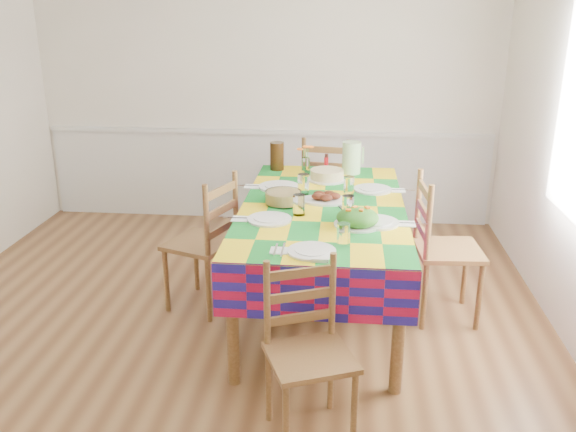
{
  "coord_description": "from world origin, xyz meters",
  "views": [
    {
      "loc": [
        0.78,
        -3.43,
        2.11
      ],
      "look_at": [
        0.42,
        0.32,
        0.79
      ],
      "focal_mm": 38.0,
      "sensor_mm": 36.0,
      "label": 1
    }
  ],
  "objects_px": {
    "dining_table": "(323,217)",
    "chair_left": "(206,244)",
    "meat_platter": "(325,198)",
    "tea_pitcher": "(277,156)",
    "chair_right": "(442,250)",
    "green_pitcher": "(352,158)",
    "chair_near": "(308,353)",
    "chair_far": "(328,192)"
  },
  "relations": [
    {
      "from": "dining_table",
      "to": "chair_left",
      "type": "relative_size",
      "value": 2.07
    },
    {
      "from": "meat_platter",
      "to": "tea_pitcher",
      "type": "distance_m",
      "value": 0.93
    },
    {
      "from": "meat_platter",
      "to": "chair_right",
      "type": "relative_size",
      "value": 0.33
    },
    {
      "from": "tea_pitcher",
      "to": "chair_left",
      "type": "bearing_deg",
      "value": -114.29
    },
    {
      "from": "tea_pitcher",
      "to": "chair_right",
      "type": "distance_m",
      "value": 1.59
    },
    {
      "from": "meat_platter",
      "to": "chair_right",
      "type": "distance_m",
      "value": 0.88
    },
    {
      "from": "green_pitcher",
      "to": "chair_right",
      "type": "bearing_deg",
      "value": -53.26
    },
    {
      "from": "dining_table",
      "to": "chair_right",
      "type": "xyz_separation_m",
      "value": [
        0.82,
        -0.0,
        -0.21
      ]
    },
    {
      "from": "chair_left",
      "to": "chair_right",
      "type": "xyz_separation_m",
      "value": [
        1.65,
        0.01,
        0.01
      ]
    },
    {
      "from": "dining_table",
      "to": "green_pitcher",
      "type": "relative_size",
      "value": 8.07
    },
    {
      "from": "green_pitcher",
      "to": "chair_left",
      "type": "height_order",
      "value": "green_pitcher"
    },
    {
      "from": "green_pitcher",
      "to": "meat_platter",
      "type": "bearing_deg",
      "value": -103.17
    },
    {
      "from": "chair_right",
      "to": "dining_table",
      "type": "bearing_deg",
      "value": 85.91
    },
    {
      "from": "meat_platter",
      "to": "chair_near",
      "type": "bearing_deg",
      "value": -91.2
    },
    {
      "from": "chair_far",
      "to": "chair_left",
      "type": "height_order",
      "value": "chair_far"
    },
    {
      "from": "chair_near",
      "to": "chair_left",
      "type": "xyz_separation_m",
      "value": [
        -0.81,
        1.29,
        0.04
      ]
    },
    {
      "from": "chair_near",
      "to": "chair_right",
      "type": "bearing_deg",
      "value": 35.34
    },
    {
      "from": "tea_pitcher",
      "to": "green_pitcher",
      "type": "bearing_deg",
      "value": -4.69
    },
    {
      "from": "chair_near",
      "to": "chair_left",
      "type": "bearing_deg",
      "value": 100.19
    },
    {
      "from": "tea_pitcher",
      "to": "chair_near",
      "type": "relative_size",
      "value": 0.25
    },
    {
      "from": "chair_right",
      "to": "green_pitcher",
      "type": "bearing_deg",
      "value": 32.87
    },
    {
      "from": "chair_far",
      "to": "chair_right",
      "type": "relative_size",
      "value": 0.99
    },
    {
      "from": "tea_pitcher",
      "to": "chair_left",
      "type": "relative_size",
      "value": 0.23
    },
    {
      "from": "chair_far",
      "to": "chair_left",
      "type": "distance_m",
      "value": 1.55
    },
    {
      "from": "tea_pitcher",
      "to": "dining_table",
      "type": "bearing_deg",
      "value": -64.93
    },
    {
      "from": "green_pitcher",
      "to": "chair_far",
      "type": "distance_m",
      "value": 0.66
    },
    {
      "from": "dining_table",
      "to": "chair_left",
      "type": "bearing_deg",
      "value": -178.88
    },
    {
      "from": "meat_platter",
      "to": "chair_near",
      "type": "height_order",
      "value": "chair_near"
    },
    {
      "from": "green_pitcher",
      "to": "chair_left",
      "type": "xyz_separation_m",
      "value": [
        -1.02,
        -0.86,
        -0.44
      ]
    },
    {
      "from": "tea_pitcher",
      "to": "chair_near",
      "type": "bearing_deg",
      "value": -79.66
    },
    {
      "from": "chair_far",
      "to": "tea_pitcher",
      "type": "bearing_deg",
      "value": 52.85
    },
    {
      "from": "tea_pitcher",
      "to": "chair_far",
      "type": "xyz_separation_m",
      "value": [
        0.41,
        0.41,
        -0.42
      ]
    },
    {
      "from": "tea_pitcher",
      "to": "chair_far",
      "type": "relative_size",
      "value": 0.23
    },
    {
      "from": "tea_pitcher",
      "to": "chair_left",
      "type": "height_order",
      "value": "tea_pitcher"
    },
    {
      "from": "meat_platter",
      "to": "chair_right",
      "type": "height_order",
      "value": "chair_right"
    },
    {
      "from": "tea_pitcher",
      "to": "chair_right",
      "type": "bearing_deg",
      "value": -35.82
    },
    {
      "from": "chair_near",
      "to": "chair_far",
      "type": "height_order",
      "value": "chair_far"
    },
    {
      "from": "dining_table",
      "to": "chair_near",
      "type": "distance_m",
      "value": 1.34
    },
    {
      "from": "tea_pitcher",
      "to": "chair_near",
      "type": "height_order",
      "value": "tea_pitcher"
    },
    {
      "from": "meat_platter",
      "to": "chair_far",
      "type": "height_order",
      "value": "chair_far"
    },
    {
      "from": "dining_table",
      "to": "meat_platter",
      "type": "height_order",
      "value": "meat_platter"
    },
    {
      "from": "dining_table",
      "to": "meat_platter",
      "type": "distance_m",
      "value": 0.14
    }
  ]
}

